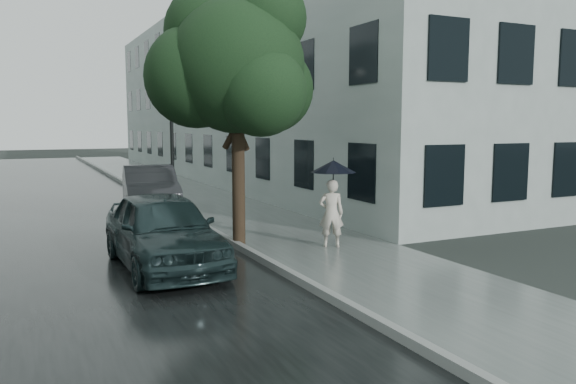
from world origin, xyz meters
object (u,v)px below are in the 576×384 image
street_tree (235,64)px  lamp_post (167,124)px  pedestrian (331,213)px  car_far (150,189)px  car_near (163,230)px

street_tree → lamp_post: 6.38m
pedestrian → car_far: size_ratio=0.35×
street_tree → lamp_post: bearing=91.0°
street_tree → car_near: bearing=-147.2°
lamp_post → car_far: 2.18m
lamp_post → car_far: lamp_post is taller
pedestrian → street_tree: size_ratio=0.26×
street_tree → pedestrian: bearing=-30.5°
pedestrian → street_tree: bearing=-5.7°
car_far → car_near: bearing=-92.9°
street_tree → car_near: size_ratio=1.39×
car_far → lamp_post: bearing=18.9°
pedestrian → street_tree: 4.05m
car_near → car_far: 7.53m
pedestrian → street_tree: (-1.90, 1.12, 3.39)m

